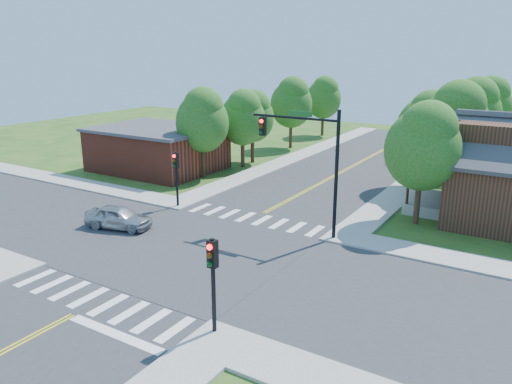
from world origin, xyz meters
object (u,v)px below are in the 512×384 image
Objects in this scene: signal_mast_ne at (308,151)px; signal_pole_se at (213,269)px; car_silver at (118,218)px; car_dgrey at (406,154)px; signal_pole_nw at (176,169)px.

signal_mast_ne is 1.89× the size of signal_pole_se.
car_dgrey is at bearing -33.14° from car_silver.
car_silver is at bearing 151.54° from signal_pole_se.
signal_pole_se and signal_pole_nw have the same top height.
signal_pole_nw reaches higher than car_silver.
signal_pole_nw is at bearing -179.93° from signal_mast_ne.
car_dgrey reaches higher than car_silver.
signal_pole_se reaches higher than car_dgrey.
signal_pole_nw is at bearing -110.12° from car_dgrey.
signal_pole_se is (1.69, -11.21, -2.19)m from signal_mast_ne.
signal_mast_ne is 22.33m from car_dgrey.
signal_pole_nw is 23.85m from car_dgrey.
signal_pole_se is 15.84m from signal_pole_nw.
car_silver is (-11.49, 6.23, -1.98)m from signal_pole_se.
car_dgrey is (9.10, 21.96, -1.93)m from signal_pole_nw.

